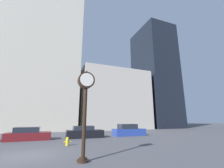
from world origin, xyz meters
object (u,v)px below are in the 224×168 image
Objects in this scene: car_blue at (129,131)px; fire_hydrant_far at (67,141)px; car_maroon at (28,135)px; car_black at (84,133)px; street_clock at (85,97)px.

fire_hydrant_far is (-8.52, -5.24, -0.30)m from car_blue.
fire_hydrant_far is at bearing -147.76° from car_blue.
car_black is at bearing 0.52° from car_maroon.
street_clock reaches higher than car_black.
car_black is (2.15, 10.47, -2.75)m from street_clock.
car_black is (5.98, 0.09, 0.03)m from car_maroon.
car_black is 6.09m from car_blue.
car_blue is 10.01m from fire_hydrant_far.
street_clock reaches higher than fire_hydrant_far.
car_maroon is (-3.83, 10.38, -2.78)m from street_clock.
fire_hydrant_far is (-0.29, 5.45, -3.00)m from street_clock.
car_black is 5.59m from fire_hydrant_far.
street_clock is 11.41m from car_maroon.
fire_hydrant_far is at bearing 93.07° from street_clock.
street_clock is at bearing -70.10° from car_maroon.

